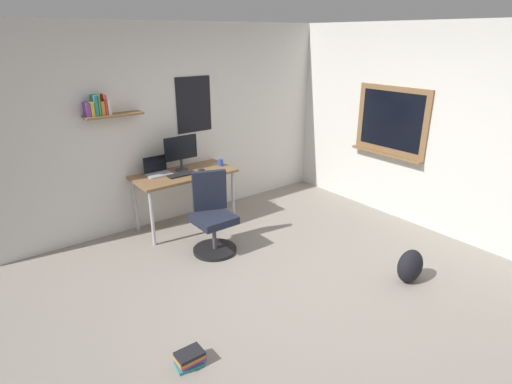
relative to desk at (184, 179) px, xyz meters
name	(u,v)px	position (x,y,z in m)	size (l,w,h in m)	color
ground_plane	(295,291)	(0.11, -2.05, -0.67)	(5.20, 5.20, 0.00)	gray
wall_back	(174,125)	(0.10, 0.40, 0.63)	(5.00, 0.30, 2.60)	silver
wall_right	(442,132)	(2.55, -2.03, 0.63)	(0.22, 5.00, 2.60)	silver
desk	(184,179)	(0.00, 0.00, 0.00)	(1.31, 0.64, 0.75)	olive
office_chair	(213,218)	(-0.07, -0.79, -0.26)	(0.53, 0.55, 0.95)	black
laptop	(157,170)	(-0.29, 0.15, 0.14)	(0.31, 0.21, 0.23)	#ADAFB5
monitor_primary	(181,151)	(0.03, 0.10, 0.35)	(0.46, 0.17, 0.46)	#38383D
keyboard	(182,175)	(-0.07, -0.08, 0.09)	(0.37, 0.13, 0.02)	black
computer_mouse	(201,170)	(0.21, -0.08, 0.10)	(0.10, 0.06, 0.03)	#262628
coffee_mug	(221,162)	(0.55, -0.03, 0.13)	(0.08, 0.08, 0.09)	#334CA5
backpack	(410,266)	(1.18, -2.64, -0.49)	(0.32, 0.22, 0.37)	black
book_stack_on_floor	(190,358)	(-1.22, -2.28, -0.61)	(0.24, 0.18, 0.13)	teal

